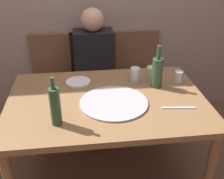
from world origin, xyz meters
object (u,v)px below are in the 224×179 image
tumbler_far (152,72)px  chair_left (54,76)px  table_knife (178,108)px  dining_table (107,108)px  chair_right (138,72)px  wine_bottle (55,106)px  guest_in_sweater (94,68)px  plate_stack (78,82)px  wine_glass (135,75)px  chair_middle (94,74)px  beer_bottle (157,72)px  tumbler_near (178,77)px  pizza_tray (114,102)px

tumbler_far → chair_left: (-0.81, 0.58, -0.26)m
tumbler_far → table_knife: (0.06, -0.47, -0.04)m
dining_table → chair_right: bearing=64.7°
wine_bottle → guest_in_sweater: size_ratio=0.26×
plate_stack → chair_right: bearing=45.9°
dining_table → tumbler_far: tumbler_far is taller
dining_table → wine_glass: bearing=43.3°
chair_left → chair_middle: bearing=-180.0°
tumbler_far → chair_middle: chair_middle is taller
chair_right → plate_stack: bearing=45.9°
beer_bottle → table_knife: bearing=-78.8°
tumbler_near → chair_right: size_ratio=0.10×
dining_table → table_knife: table_knife is taller
pizza_tray → chair_middle: 0.97m
table_knife → dining_table: bearing=-15.4°
tumbler_near → wine_glass: 0.33m
plate_stack → chair_right: (0.60, 0.62, -0.23)m
chair_middle → tumbler_far: bearing=126.3°
dining_table → beer_bottle: 0.45m
wine_glass → table_knife: 0.46m
table_knife → guest_in_sweater: 1.02m
plate_stack → chair_middle: chair_middle is taller
dining_table → wine_glass: (0.24, 0.23, 0.14)m
pizza_tray → wine_glass: bearing=56.0°
wine_bottle → chair_middle: (0.28, 1.12, -0.34)m
pizza_tray → plate_stack: 0.39m
tumbler_far → plate_stack: 0.58m
dining_table → table_knife: (0.44, -0.18, 0.08)m
pizza_tray → wine_glass: (0.20, 0.30, 0.05)m
wine_bottle → chair_middle: 1.21m
pizza_tray → beer_bottle: 0.41m
chair_middle → guest_in_sweater: size_ratio=0.77×
table_knife → chair_right: bearing=-81.2°
chair_middle → chair_left: bearing=0.0°
wine_bottle → chair_left: wine_bottle is taller
dining_table → guest_in_sweater: size_ratio=1.15×
pizza_tray → tumbler_far: 0.50m
beer_bottle → chair_middle: beer_bottle is taller
guest_in_sweater → chair_right: bearing=-161.3°
wine_glass → chair_left: 0.96m
beer_bottle → chair_left: (-0.81, 0.73, -0.33)m
pizza_tray → dining_table: bearing=119.4°
wine_glass → guest_in_sweater: size_ratio=0.10×
dining_table → chair_middle: 0.88m
chair_right → chair_left: bearing=0.0°
chair_left → guest_in_sweater: (0.39, -0.15, 0.13)m
chair_right → beer_bottle: bearing=87.8°
chair_left → tumbler_near: bearing=144.7°
beer_bottle → pizza_tray: bearing=-149.2°
tumbler_far → wine_glass: size_ratio=0.76×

